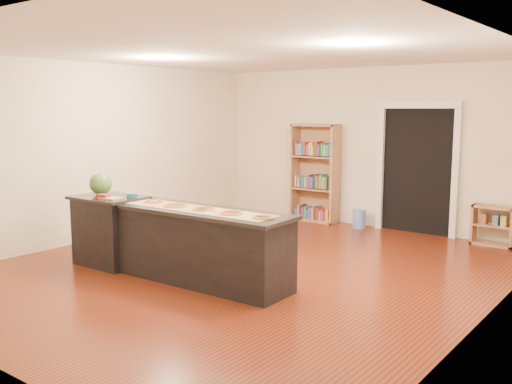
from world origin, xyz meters
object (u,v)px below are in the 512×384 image
Objects in this scene: side_counter at (110,230)px; waste_bin at (359,219)px; kitchen_island at (191,244)px; bookshelf at (315,173)px; low_shelf at (493,226)px; watermelon at (101,184)px.

side_counter reaches higher than waste_bin.
bookshelf is (-0.74, 4.07, 0.45)m from kitchen_island.
side_counter is 5.71m from low_shelf.
bookshelf is at bearing 80.28° from side_counter.
low_shelf is (3.82, 4.25, -0.16)m from side_counter.
low_shelf reaches higher than waste_bin.
waste_bin is 1.11× the size of watermelon.
waste_bin is (0.97, -0.07, -0.74)m from bookshelf.
watermelon is at bearing -133.60° from low_shelf.
kitchen_island is 4.02m from waste_bin.
watermelon is at bearing -101.13° from bookshelf.
kitchen_island is 9.03× the size of watermelon.
side_counter is at bearing -111.00° from waste_bin.
waste_bin is at bearing 67.71° from side_counter.
low_shelf is at bearing 0.50° from bookshelf.
side_counter is 2.83× the size of waste_bin.
bookshelf is at bearing -179.50° from low_shelf.
bookshelf reaches higher than side_counter.
watermelon reaches higher than waste_bin.
watermelon reaches higher than low_shelf.
bookshelf reaches higher than watermelon.
bookshelf reaches higher than waste_bin.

